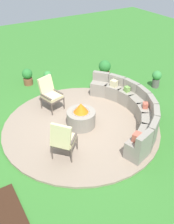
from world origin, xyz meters
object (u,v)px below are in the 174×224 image
lounge_chair_front_left (50,93)px  potted_plant_1 (105,68)px  potted_plant_0 (28,76)px  potted_plant_2 (48,78)px  curved_stone_bench (131,109)px  fire_pit (81,117)px  lounge_chair_front_right (63,139)px  potted_plant_3 (156,78)px

lounge_chair_front_left → potted_plant_1: bearing=-173.8°
lounge_chair_front_left → potted_plant_0: bearing=-103.9°
potted_plant_1 → potted_plant_0: bearing=-109.0°
potted_plant_1 → potted_plant_2: size_ratio=1.15×
curved_stone_bench → potted_plant_2: 3.52m
fire_pit → potted_plant_1: bearing=133.9°
lounge_chair_front_right → potted_plant_0: size_ratio=1.69×
potted_plant_1 → lounge_chair_front_left: bearing=-69.4°
potted_plant_1 → potted_plant_2: bearing=-101.4°
lounge_chair_front_right → potted_plant_3: size_ratio=1.66×
fire_pit → curved_stone_bench: (0.45, 1.49, 0.02)m
lounge_chair_front_left → potted_plant_2: size_ratio=1.74×
potted_plant_2 → curved_stone_bench: bearing=21.1°
potted_plant_3 → potted_plant_2: bearing=-122.4°
lounge_chair_front_right → potted_plant_2: bearing=117.5°
fire_pit → curved_stone_bench: 1.56m
curved_stone_bench → potted_plant_1: size_ratio=5.36×
curved_stone_bench → potted_plant_2: size_ratio=6.18×
curved_stone_bench → potted_plant_1: 3.00m
fire_pit → potted_plant_3: (-0.68, 3.62, 0.01)m
curved_stone_bench → fire_pit: bearing=-106.9°
curved_stone_bench → potted_plant_2: (-3.29, -1.27, -0.04)m
potted_plant_0 → potted_plant_1: (0.98, 2.85, 0.03)m
fire_pit → potted_plant_2: bearing=175.5°
lounge_chair_front_left → fire_pit: bearing=90.8°
curved_stone_bench → potted_plant_2: bearing=-158.9°
lounge_chair_front_left → potted_plant_2: (-1.52, 0.58, -0.27)m
potted_plant_1 → potted_plant_3: size_ratio=1.08×
potted_plant_2 → lounge_chair_front_left: bearing=-21.0°
potted_plant_1 → potted_plant_2: 2.29m
lounge_chair_front_right → curved_stone_bench: bearing=56.1°
curved_stone_bench → potted_plant_3: size_ratio=5.77×
lounge_chair_front_right → potted_plant_2: lounge_chair_front_right is taller
potted_plant_2 → potted_plant_3: potted_plant_3 is taller
potted_plant_3 → potted_plant_1: bearing=-146.1°
fire_pit → potted_plant_2: size_ratio=1.37×
fire_pit → potted_plant_1: 3.43m
lounge_chair_front_left → lounge_chair_front_right: size_ratio=0.98×
potted_plant_1 → curved_stone_bench: bearing=-19.1°
curved_stone_bench → potted_plant_3: 2.41m
lounge_chair_front_left → potted_plant_2: 1.65m
potted_plant_0 → potted_plant_1: potted_plant_1 is taller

